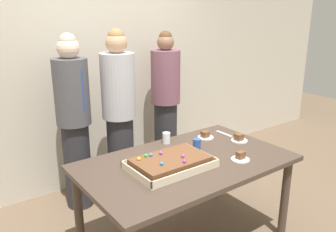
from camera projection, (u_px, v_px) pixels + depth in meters
The scene contains 12 objects.
interior_back_panel at pixel (96, 52), 3.78m from camera, with size 8.00×0.12×3.00m, color beige.
party_table at pixel (186, 170), 2.78m from camera, with size 1.69×1.01×0.78m.
sheet_cake at pixel (170, 163), 2.62m from camera, with size 0.63×0.42×0.11m.
plated_slice_near_left at pixel (205, 136), 3.24m from camera, with size 0.15×0.15×0.07m.
plated_slice_near_right at pixel (239, 139), 3.16m from camera, with size 0.15×0.15×0.07m.
plated_slice_far_left at pixel (240, 157), 2.77m from camera, with size 0.15×0.15×0.07m.
drink_cup_nearest at pixel (197, 144), 2.96m from camera, with size 0.07×0.07×0.10m, color #2D5199.
drink_cup_middle at pixel (166, 138), 3.11m from camera, with size 0.07×0.07×0.10m, color white.
cake_server_utensil at pixel (224, 134), 3.35m from camera, with size 0.03×0.20×0.01m, color silver.
person_serving_front at pixel (119, 115), 3.45m from camera, with size 0.34×0.34×1.78m.
person_green_shirt_behind at pixel (74, 121), 3.32m from camera, with size 0.33×0.33×1.74m.
person_striped_tie_right at pixel (166, 103), 4.02m from camera, with size 0.34×0.34×1.72m.
Camera 1 is at (-1.62, -1.96, 1.93)m, focal length 36.73 mm.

